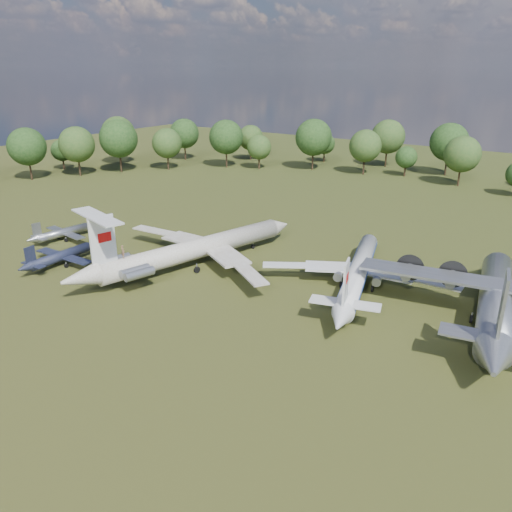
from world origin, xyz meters
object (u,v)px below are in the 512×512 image
Objects in this scene: tu104_jet at (358,275)px; an12_transport at (495,305)px; person_on_il62 at (123,252)px; il62_airliner at (196,253)px; small_prop_west at (61,258)px; small_prop_northwest at (63,234)px.

tu104_jet is 0.99× the size of an12_transport.
tu104_jet is 33.74m from person_on_il62.
il62_airliner is 23.51× the size of person_on_il62.
person_on_il62 reaches higher than tu104_jet.
person_on_il62 is at bearing -90.00° from il62_airliner.
small_prop_west is (-61.00, -18.42, -1.31)m from an12_transport.
tu104_jet reaches higher than small_prop_west.
tu104_jet is 2.55× the size of small_prop_northwest.
an12_transport reaches higher than il62_airliner.
tu104_jet is at bearing -128.03° from person_on_il62.
small_prop_northwest is at bearing -157.01° from il62_airliner.
il62_airliner is 1.19× the size of an12_transport.
tu104_jet is 19.59× the size of person_on_il62.
small_prop_northwest is 7.68× the size of person_on_il62.
an12_transport reaches higher than tu104_jet.
an12_transport is 63.74m from small_prop_west.
an12_transport is at bearing -17.67° from tu104_jet.
small_prop_northwest is at bearing 1.16° from person_on_il62.
person_on_il62 reaches higher than il62_airliner.
tu104_jet is (24.75, 6.74, -0.33)m from il62_airliner.
an12_transport is at bearing -140.42° from person_on_il62.
person_on_il62 is at bearing -162.11° from tu104_jet.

